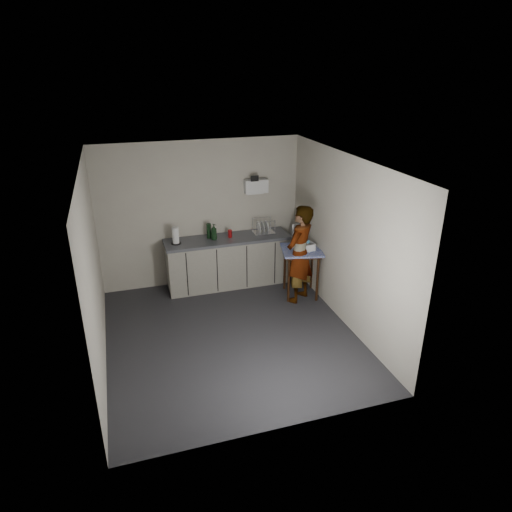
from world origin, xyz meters
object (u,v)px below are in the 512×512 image
object	(u,v)px
kitchen_counter	(228,263)
paper_towel	(176,236)
soap_bottle	(214,232)
standing_man	(300,254)
soda_can	(230,234)
side_table	(301,255)
bakery_box	(303,244)
dark_bottle	(209,231)
dish_rack	(263,230)

from	to	relation	value
kitchen_counter	paper_towel	bearing A→B (deg)	-179.07
kitchen_counter	soap_bottle	world-z (taller)	soap_bottle
standing_man	soda_can	xyz separation A→B (m)	(-0.95, 0.95, 0.14)
side_table	paper_towel	size ratio (longest dim) A/B	2.91
side_table	soap_bottle	distance (m)	1.58
bakery_box	dark_bottle	bearing A→B (deg)	142.48
dish_rack	standing_man	bearing A→B (deg)	-72.36
soap_bottle	standing_man	bearing A→B (deg)	-36.53
paper_towel	bakery_box	distance (m)	2.18
soap_bottle	soda_can	size ratio (longest dim) A/B	2.10
dark_bottle	bakery_box	world-z (taller)	bakery_box
standing_man	soap_bottle	size ratio (longest dim) A/B	5.90
dark_bottle	paper_towel	xyz separation A→B (m)	(-0.60, -0.10, 0.01)
standing_man	dark_bottle	world-z (taller)	standing_man
soda_can	paper_towel	size ratio (longest dim) A/B	0.46
dark_bottle	paper_towel	size ratio (longest dim) A/B	0.90
soap_bottle	paper_towel	bearing A→B (deg)	179.98
kitchen_counter	soda_can	size ratio (longest dim) A/B	16.48
soap_bottle	soda_can	bearing A→B (deg)	5.36
standing_man	paper_towel	bearing A→B (deg)	-63.58
soda_can	kitchen_counter	bearing A→B (deg)	-166.03
kitchen_counter	soap_bottle	size ratio (longest dim) A/B	7.84
paper_towel	kitchen_counter	bearing A→B (deg)	0.93
paper_towel	dish_rack	xyz separation A→B (m)	(1.60, 0.06, -0.08)
dish_rack	paper_towel	bearing A→B (deg)	-177.80
standing_man	dish_rack	bearing A→B (deg)	-110.20
kitchen_counter	bakery_box	world-z (taller)	bakery_box
soda_can	dish_rack	xyz separation A→B (m)	(0.64, 0.03, -0.01)
side_table	bakery_box	distance (m)	0.21
standing_man	soda_can	world-z (taller)	standing_man
kitchen_counter	standing_man	size ratio (longest dim) A/B	1.33
soap_bottle	dark_bottle	bearing A→B (deg)	124.13
side_table	dark_bottle	distance (m)	1.69
standing_man	bakery_box	xyz separation A→B (m)	(0.13, 0.16, 0.11)
side_table	dark_bottle	size ratio (longest dim) A/B	3.23
soap_bottle	dish_rack	bearing A→B (deg)	3.79
kitchen_counter	side_table	xyz separation A→B (m)	(1.10, -0.79, 0.32)
side_table	bakery_box	size ratio (longest dim) A/B	2.06
dark_bottle	dish_rack	bearing A→B (deg)	-2.32
dark_bottle	paper_towel	bearing A→B (deg)	-170.33
dark_bottle	bakery_box	bearing A→B (deg)	-30.82
soap_bottle	soda_can	distance (m)	0.31
dark_bottle	paper_towel	distance (m)	0.61
side_table	soda_can	xyz separation A→B (m)	(-1.05, 0.80, 0.23)
bakery_box	dish_rack	bearing A→B (deg)	111.55
kitchen_counter	dish_rack	bearing A→B (deg)	3.89
paper_towel	dish_rack	world-z (taller)	paper_towel
soda_can	dark_bottle	xyz separation A→B (m)	(-0.37, 0.07, 0.07)
dark_bottle	bakery_box	xyz separation A→B (m)	(1.44, -0.86, -0.09)
dark_bottle	kitchen_counter	bearing A→B (deg)	-15.51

